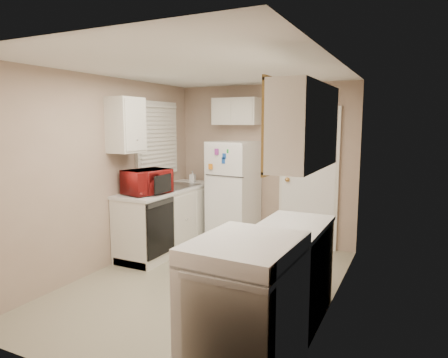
% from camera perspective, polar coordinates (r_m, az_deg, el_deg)
% --- Properties ---
extents(floor, '(3.80, 3.80, 0.00)m').
position_cam_1_polar(floor, '(4.74, -2.74, -14.69)').
color(floor, '#AAA38A').
rests_on(floor, ground).
extents(ceiling, '(3.80, 3.80, 0.00)m').
position_cam_1_polar(ceiling, '(4.41, -2.96, 15.47)').
color(ceiling, white).
rests_on(ceiling, floor).
extents(wall_left, '(3.80, 3.80, 0.00)m').
position_cam_1_polar(wall_left, '(5.23, -16.41, 0.79)').
color(wall_left, tan).
rests_on(wall_left, floor).
extents(wall_right, '(3.80, 3.80, 0.00)m').
position_cam_1_polar(wall_right, '(3.94, 15.29, -1.44)').
color(wall_right, tan).
rests_on(wall_right, floor).
extents(wall_back, '(2.80, 2.80, 0.00)m').
position_cam_1_polar(wall_back, '(6.13, 5.74, 2.10)').
color(wall_back, tan).
rests_on(wall_back, floor).
extents(wall_front, '(2.80, 2.80, 0.00)m').
position_cam_1_polar(wall_front, '(2.93, -21.16, -4.93)').
color(wall_front, tan).
rests_on(wall_front, floor).
extents(left_counter, '(0.60, 1.80, 0.90)m').
position_cam_1_polar(left_counter, '(5.88, -7.99, -5.62)').
color(left_counter, silver).
rests_on(left_counter, floor).
extents(dishwasher, '(0.03, 0.58, 0.72)m').
position_cam_1_polar(dishwasher, '(5.23, -9.04, -6.91)').
color(dishwasher, black).
rests_on(dishwasher, floor).
extents(sink, '(0.54, 0.74, 0.16)m').
position_cam_1_polar(sink, '(5.92, -7.26, -1.46)').
color(sink, gray).
rests_on(sink, left_counter).
extents(microwave, '(0.64, 0.46, 0.39)m').
position_cam_1_polar(microwave, '(5.34, -10.93, -0.50)').
color(microwave, maroon).
rests_on(microwave, left_counter).
extents(soap_bottle, '(0.09, 0.09, 0.18)m').
position_cam_1_polar(soap_bottle, '(6.32, -4.51, 0.47)').
color(soap_bottle, silver).
rests_on(soap_bottle, left_counter).
extents(window_blinds, '(0.10, 0.98, 1.08)m').
position_cam_1_polar(window_blinds, '(5.99, -9.48, 5.73)').
color(window_blinds, silver).
rests_on(window_blinds, wall_left).
extents(upper_cabinet_left, '(0.30, 0.45, 0.70)m').
position_cam_1_polar(upper_cabinet_left, '(5.26, -13.83, 7.48)').
color(upper_cabinet_left, silver).
rests_on(upper_cabinet_left, wall_left).
extents(refrigerator, '(0.70, 0.69, 1.55)m').
position_cam_1_polar(refrigerator, '(6.07, 1.35, -1.96)').
color(refrigerator, white).
rests_on(refrigerator, floor).
extents(cabinet_over_fridge, '(0.70, 0.30, 0.40)m').
position_cam_1_polar(cabinet_over_fridge, '(6.12, 1.79, 9.63)').
color(cabinet_over_fridge, silver).
rests_on(cabinet_over_fridge, wall_back).
extents(interior_door, '(0.86, 0.06, 2.08)m').
position_cam_1_polar(interior_door, '(5.91, 11.96, -0.01)').
color(interior_door, white).
rests_on(interior_door, floor).
extents(right_counter, '(0.60, 2.00, 0.90)m').
position_cam_1_polar(right_counter, '(3.48, 7.18, -15.41)').
color(right_counter, silver).
rests_on(right_counter, floor).
extents(stove, '(0.72, 0.88, 1.03)m').
position_cam_1_polar(stove, '(2.99, 3.04, -18.00)').
color(stove, white).
rests_on(stove, floor).
extents(upper_cabinet_right, '(0.30, 1.20, 0.70)m').
position_cam_1_polar(upper_cabinet_right, '(3.44, 11.60, 7.39)').
color(upper_cabinet_right, silver).
rests_on(upper_cabinet_right, wall_right).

